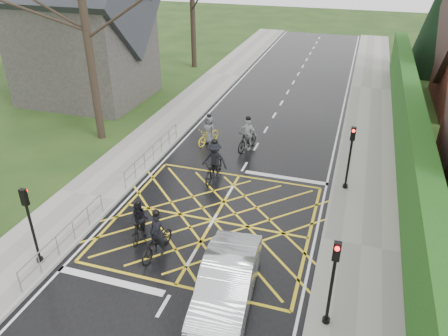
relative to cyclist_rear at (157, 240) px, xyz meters
The scene contains 19 objects.
ground 3.00m from the cyclist_rear, 64.20° to the left, with size 120.00×120.00×0.00m, color black.
road 3.00m from the cyclist_rear, 64.20° to the left, with size 9.00×80.00×0.01m, color black.
sidewalk_right 7.76m from the cyclist_rear, 19.96° to the left, with size 3.00×80.00×0.15m, color gray.
sidewalk_left 5.44m from the cyclist_rear, 150.76° to the left, with size 3.00×80.00×0.15m, color gray.
stone_wall 12.50m from the cyclist_rear, 43.75° to the left, with size 0.50×38.00×0.70m, color slate.
hedge 12.58m from the cyclist_rear, 43.75° to the left, with size 0.90×38.00×2.80m, color #15380F.
conifer 31.37m from the cyclist_rear, 67.22° to the left, with size 4.60×4.60×10.00m.
church 19.57m from the cyclist_rear, 129.93° to the left, with size 8.80×7.80×11.00m.
railing_south 3.48m from the cyclist_rear, 165.74° to the right, with size 0.05×5.04×1.03m.
railing_north 7.45m from the cyclist_rear, 116.91° to the left, with size 0.05×6.04×1.03m.
traffic_light_ne 9.41m from the cyclist_rear, 47.00° to the left, with size 0.24×0.31×3.21m.
traffic_light_se 6.65m from the cyclist_rear, 13.76° to the right, with size 0.24×0.31×3.21m.
traffic_light_sw 4.37m from the cyclist_rear, 154.15° to the right, with size 0.24×0.31×3.21m.
cyclist_rear is the anchor object (origin of this frame).
cyclist_back 1.32m from the cyclist_rear, 146.99° to the left, with size 0.86×1.75×1.70m.
cyclist_mid 6.06m from the cyclist_rear, 88.30° to the left, with size 1.26×2.18×2.11m.
cyclist_front 9.73m from the cyclist_rear, 84.83° to the left, with size 1.14×2.04×1.96m.
cyclist_lead 9.89m from the cyclist_rear, 98.21° to the left, with size 1.16×1.93×1.78m.
car 3.52m from the cyclist_rear, 25.78° to the right, with size 1.65×4.72×1.56m, color #B2B4B9.
Camera 1 is at (5.00, -14.22, 10.70)m, focal length 35.00 mm.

